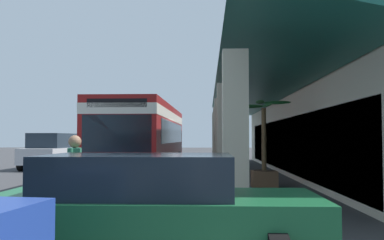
{
  "coord_description": "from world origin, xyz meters",
  "views": [
    {
      "loc": [
        18.21,
        2.57,
        1.68
      ],
      "look_at": [
        2.19,
        1.97,
        2.39
      ],
      "focal_mm": 39.5,
      "sensor_mm": 36.0,
      "label": 1
    }
  ],
  "objects_px": {
    "transit_bus": "(145,135)",
    "potted_palm": "(264,166)",
    "parked_sedan_green": "(150,208)",
    "pedestrian": "(74,177)",
    "parked_suv_silver": "(53,150)"
  },
  "relations": [
    {
      "from": "transit_bus",
      "to": "potted_palm",
      "type": "height_order",
      "value": "transit_bus"
    },
    {
      "from": "transit_bus",
      "to": "parked_sedan_green",
      "type": "bearing_deg",
      "value": 8.86
    },
    {
      "from": "transit_bus",
      "to": "potted_palm",
      "type": "xyz_separation_m",
      "value": [
        4.07,
        4.78,
        -1.12
      ]
    },
    {
      "from": "pedestrian",
      "to": "parked_sedan_green",
      "type": "bearing_deg",
      "value": 39.51
    },
    {
      "from": "parked_sedan_green",
      "to": "parked_suv_silver",
      "type": "height_order",
      "value": "parked_suv_silver"
    },
    {
      "from": "transit_bus",
      "to": "parked_sedan_green",
      "type": "height_order",
      "value": "transit_bus"
    },
    {
      "from": "parked_sedan_green",
      "to": "pedestrian",
      "type": "height_order",
      "value": "pedestrian"
    },
    {
      "from": "transit_bus",
      "to": "parked_sedan_green",
      "type": "distance_m",
      "value": 13.39
    },
    {
      "from": "parked_sedan_green",
      "to": "potted_palm",
      "type": "height_order",
      "value": "potted_palm"
    },
    {
      "from": "parked_suv_silver",
      "to": "pedestrian",
      "type": "height_order",
      "value": "parked_suv_silver"
    },
    {
      "from": "transit_bus",
      "to": "pedestrian",
      "type": "distance_m",
      "value": 11.2
    },
    {
      "from": "parked_sedan_green",
      "to": "potted_palm",
      "type": "distance_m",
      "value": 9.51
    },
    {
      "from": "transit_bus",
      "to": "potted_palm",
      "type": "distance_m",
      "value": 6.38
    },
    {
      "from": "potted_palm",
      "to": "pedestrian",
      "type": "bearing_deg",
      "value": -31.77
    },
    {
      "from": "parked_suv_silver",
      "to": "potted_palm",
      "type": "height_order",
      "value": "potted_palm"
    }
  ]
}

